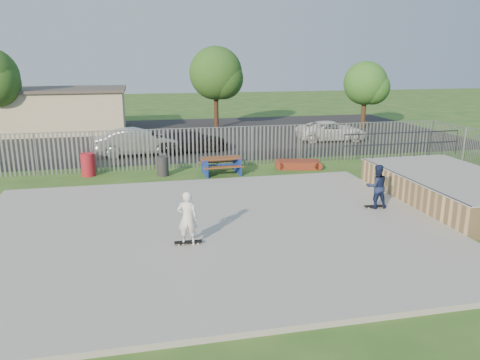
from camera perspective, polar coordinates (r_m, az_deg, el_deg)
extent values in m
plane|color=#28581E|center=(15.08, -3.77, -6.24)|extent=(120.00, 120.00, 0.00)
cube|color=#A1A09B|center=(15.05, -3.77, -5.98)|extent=(15.00, 12.00, 0.15)
cube|color=tan|center=(19.50, 24.47, -1.07)|extent=(4.00, 7.00, 1.05)
cube|color=#9E9E99|center=(19.37, 24.64, 0.48)|extent=(4.05, 7.05, 0.04)
cylinder|color=#383A3F|center=(18.26, 19.66, 0.20)|extent=(0.06, 7.00, 0.06)
cube|color=brown|center=(22.18, -2.34, 2.70)|extent=(1.93, 0.83, 0.06)
cube|color=brown|center=(21.65, -1.96, 1.57)|extent=(1.91, 0.39, 0.05)
cube|color=brown|center=(22.85, -2.69, 2.27)|extent=(1.91, 0.39, 0.05)
cube|color=#162F9A|center=(22.26, -2.33, 1.74)|extent=(1.76, 1.56, 0.78)
cube|color=maroon|center=(23.59, 7.11, 1.89)|extent=(2.07, 1.34, 0.38)
cylinder|color=maroon|center=(22.96, -18.03, 1.79)|extent=(0.64, 0.64, 1.07)
cylinder|color=#29292B|center=(22.17, -9.41, 1.69)|extent=(0.55, 0.55, 0.92)
cube|color=black|center=(33.43, -8.77, 5.31)|extent=(40.00, 18.00, 0.02)
imported|color=silver|center=(26.96, -12.37, 4.54)|extent=(4.69, 1.93, 1.51)
imported|color=black|center=(27.55, -5.96, 4.79)|extent=(4.74, 2.74, 1.29)
imported|color=white|center=(31.75, 11.12, 5.90)|extent=(4.73, 2.38, 1.28)
cube|color=beige|center=(37.61, -21.66, 7.78)|extent=(10.00, 6.00, 3.00)
cube|color=#4C4742|center=(37.48, -21.89, 10.20)|extent=(10.40, 6.40, 0.20)
cylinder|color=#43281B|center=(36.78, -2.93, 9.13)|extent=(0.35, 0.35, 3.61)
sphere|color=#2A521C|center=(36.63, -2.98, 12.89)|extent=(4.05, 4.05, 4.05)
cylinder|color=#47301C|center=(38.06, 14.84, 8.36)|extent=(0.36, 0.36, 2.97)
sphere|color=#2F6221|center=(37.90, 15.04, 11.34)|extent=(3.32, 3.32, 3.32)
cube|color=black|center=(17.52, 16.16, -3.05)|extent=(0.81, 0.26, 0.02)
cube|color=black|center=(13.74, -6.33, -7.50)|extent=(0.81, 0.22, 0.02)
imported|color=#162045|center=(17.32, 16.33, -0.76)|extent=(0.81, 0.66, 1.59)
imported|color=white|center=(13.48, -6.42, -4.63)|extent=(0.64, 0.49, 1.59)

